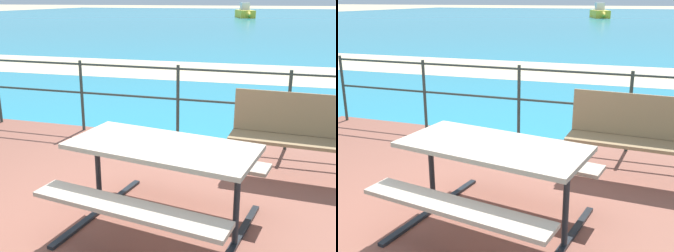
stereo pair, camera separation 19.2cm
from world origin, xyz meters
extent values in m
plane|color=tan|center=(0.00, 0.00, 0.00)|extent=(240.00, 240.00, 0.00)
cube|color=brown|center=(0.00, 0.00, 0.03)|extent=(6.40, 5.20, 0.06)
cube|color=teal|center=(0.00, 40.00, 0.01)|extent=(90.00, 90.00, 0.01)
cube|color=beige|center=(0.00, 8.49, 0.01)|extent=(54.07, 4.60, 0.01)
cube|color=tan|center=(0.50, 0.10, 0.81)|extent=(1.64, 0.97, 0.04)
cube|color=tan|center=(0.40, -0.46, 0.52)|extent=(1.56, 0.51, 0.04)
cube|color=tan|center=(0.59, 0.65, 0.52)|extent=(1.56, 0.51, 0.04)
cylinder|color=#1E2328|center=(-0.15, 0.20, 0.44)|extent=(0.06, 0.06, 0.75)
cube|color=#1E2328|center=(-0.15, 0.20, 0.07)|extent=(0.29, 1.38, 0.03)
cylinder|color=#1E2328|center=(1.14, -0.01, 0.44)|extent=(0.06, 0.06, 0.75)
cube|color=#1E2328|center=(1.14, -0.01, 0.07)|extent=(0.29, 1.38, 0.03)
cube|color=#8C704C|center=(1.66, 1.46, 0.51)|extent=(1.60, 0.50, 0.04)
cube|color=#8C704C|center=(1.67, 1.64, 0.76)|extent=(1.58, 0.16, 0.47)
cylinder|color=#1E2328|center=(0.94, 1.36, 0.28)|extent=(0.04, 0.04, 0.45)
cylinder|color=#1E2328|center=(0.96, 1.66, 0.28)|extent=(0.04, 0.04, 0.45)
cylinder|color=#2D3833|center=(-1.48, 2.43, 0.59)|extent=(0.04, 0.04, 1.05)
cylinder|color=#2D3833|center=(0.00, 2.43, 0.59)|extent=(0.04, 0.04, 1.05)
cylinder|color=#2D3833|center=(1.48, 2.43, 0.59)|extent=(0.04, 0.04, 1.05)
cylinder|color=#2D3833|center=(0.00, 2.43, 1.06)|extent=(5.90, 0.03, 0.03)
cylinder|color=#2D3833|center=(0.00, 2.43, 0.64)|extent=(5.90, 0.03, 0.03)
cube|color=yellow|center=(-3.63, 43.38, 0.40)|extent=(2.63, 4.46, 0.77)
cube|color=silver|center=(-3.72, 43.68, 1.17)|extent=(1.18, 1.50, 0.77)
cone|color=yellow|center=(-2.96, 41.12, 0.40)|extent=(0.81, 0.68, 0.70)
camera|label=1|loc=(1.44, -2.94, 1.97)|focal=44.12mm
camera|label=2|loc=(1.63, -2.88, 1.97)|focal=44.12mm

